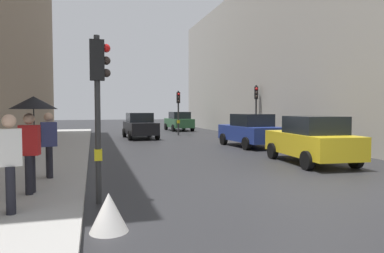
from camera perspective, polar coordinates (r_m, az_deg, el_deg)
The scene contains 14 objects.
ground_plane at distance 9.59m, azimuth 19.10°, elevation -9.44°, with size 120.00×120.00×0.00m, color #28282B.
sidewalk_kerb at distance 13.90m, azimuth -22.75°, elevation -5.37°, with size 2.91×40.00×0.16m, color #A8A5A0.
building_facade_right at distance 29.18m, azimuth 20.24°, elevation 9.94°, with size 12.00×33.34×11.39m, color #B2ADA3.
traffic_light_far_median at distance 26.67m, azimuth -2.26°, elevation 3.60°, with size 0.25×0.44×3.41m.
traffic_light_mid_street at distance 24.09m, azimuth 10.50°, elevation 4.02°, with size 0.33×0.45×3.65m.
traffic_light_near_left at distance 7.61m, azimuth -15.12°, elevation 6.09°, with size 0.43×0.24×3.56m.
car_green_estate at distance 32.57m, azimuth -2.16°, elevation 0.87°, with size 2.16×4.27×1.76m.
car_dark_suv at distance 24.16m, azimuth -8.55°, elevation 0.14°, with size 2.18×4.28×1.76m.
car_blue_van at distance 18.82m, azimuth 9.50°, elevation -0.64°, with size 2.22×4.30×1.76m.
car_yellow_taxi at distance 13.62m, azimuth 19.05°, elevation -2.09°, with size 2.28×4.33×1.76m.
pedestrian_with_umbrella at distance 8.33m, azimuth -24.76°, elevation 1.38°, with size 1.00×1.00×2.14m.
pedestrian_with_black_backpack at distance 6.99m, azimuth -28.12°, elevation -4.51°, with size 0.64×0.39×1.77m.
pedestrian_with_grey_backpack at distance 10.15m, azimuth -22.71°, elevation -2.19°, with size 0.64×0.40×1.77m.
warning_sign_triangle at distance 6.02m, azimuth -13.51°, elevation -13.54°, with size 0.64×0.64×0.65m, color silver.
Camera 1 is at (-5.41, -7.66, 2.02)m, focal length 32.45 mm.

